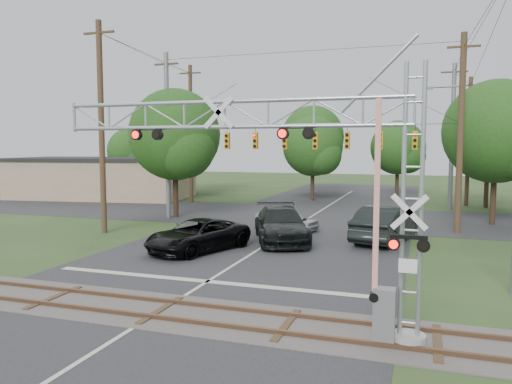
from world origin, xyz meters
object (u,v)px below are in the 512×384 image
(traffic_signal_span, at_px, (313,136))
(car_dark, at_px, (281,224))
(commercial_building, at_px, (103,178))
(crossing_gantry, at_px, (291,171))
(streetlight, at_px, (456,145))
(pickup_black, at_px, (198,235))
(sedan_silver, at_px, (287,219))

(traffic_signal_span, distance_m, car_dark, 7.60)
(commercial_building, bearing_deg, crossing_gantry, -55.40)
(crossing_gantry, xyz_separation_m, car_dark, (-3.78, 12.46, -3.49))
(crossing_gantry, relative_size, streetlight, 1.15)
(crossing_gantry, distance_m, car_dark, 13.48)
(pickup_black, height_order, commercial_building, commercial_building)
(crossing_gantry, height_order, traffic_signal_span, traffic_signal_span)
(sedan_silver, bearing_deg, car_dark, -156.25)
(crossing_gantry, height_order, car_dark, crossing_gantry)
(car_dark, height_order, commercial_building, commercial_building)
(car_dark, bearing_deg, streetlight, 26.12)
(traffic_signal_span, bearing_deg, car_dark, -94.22)
(traffic_signal_span, distance_m, pickup_black, 11.33)
(crossing_gantry, xyz_separation_m, commercial_building, (-26.54, 28.66, -2.43))
(pickup_black, bearing_deg, traffic_signal_span, 89.60)
(commercial_building, bearing_deg, sedan_silver, -37.96)
(pickup_black, height_order, streetlight, streetlight)
(crossing_gantry, bearing_deg, traffic_signal_span, 100.33)
(traffic_signal_span, relative_size, pickup_black, 3.50)
(traffic_signal_span, height_order, streetlight, traffic_signal_span)
(traffic_signal_span, height_order, car_dark, traffic_signal_span)
(crossing_gantry, bearing_deg, pickup_black, 128.18)
(traffic_signal_span, relative_size, commercial_building, 1.08)
(commercial_building, xyz_separation_m, streetlight, (31.88, -6.05, 3.14))
(crossing_gantry, xyz_separation_m, streetlight, (5.34, 22.61, 0.71))
(streetlight, bearing_deg, crossing_gantry, -103.28)
(car_dark, bearing_deg, commercial_building, 122.61)
(sedan_silver, xyz_separation_m, commercial_building, (-22.13, 12.65, 1.31))
(car_dark, relative_size, sedan_silver, 1.60)
(crossing_gantry, relative_size, sedan_silver, 2.67)
(crossing_gantry, bearing_deg, car_dark, 106.89)
(car_dark, bearing_deg, crossing_gantry, -95.05)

